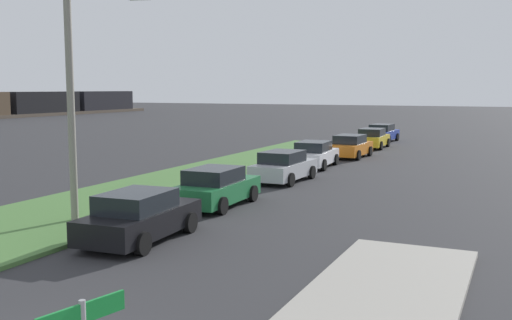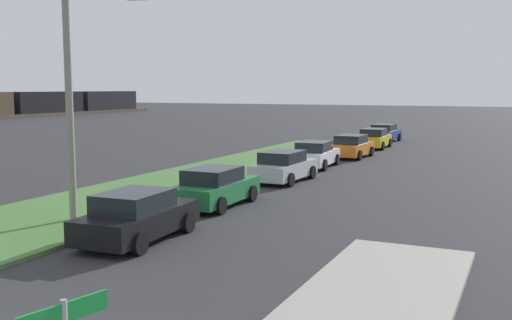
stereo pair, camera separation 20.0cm
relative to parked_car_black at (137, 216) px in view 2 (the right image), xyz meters
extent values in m
cube|color=#477238|center=(2.27, 4.34, -0.66)|extent=(60.00, 6.00, 0.12)
cube|color=black|center=(0.05, 0.00, -0.15)|extent=(4.39, 2.01, 0.70)
cube|color=black|center=(-0.15, -0.01, 0.48)|extent=(2.28, 1.71, 0.55)
cylinder|color=black|center=(1.35, 0.97, -0.40)|extent=(0.65, 0.25, 0.64)
cylinder|color=black|center=(1.44, -0.83, -0.40)|extent=(0.65, 0.25, 0.64)
cylinder|color=black|center=(-1.34, 0.83, -0.40)|extent=(0.65, 0.25, 0.64)
cylinder|color=black|center=(-1.25, -0.96, -0.40)|extent=(0.65, 0.25, 0.64)
cube|color=#1E6B38|center=(5.51, 0.41, -0.15)|extent=(4.33, 1.88, 0.70)
cube|color=black|center=(5.31, 0.41, 0.48)|extent=(2.23, 1.64, 0.55)
cylinder|color=black|center=(6.84, 1.34, -0.40)|extent=(0.64, 0.23, 0.64)
cylinder|color=black|center=(6.88, -0.46, -0.40)|extent=(0.64, 0.23, 0.64)
cylinder|color=black|center=(4.14, 1.29, -0.40)|extent=(0.64, 0.23, 0.64)
cylinder|color=black|center=(4.18, -0.51, -0.40)|extent=(0.64, 0.23, 0.64)
cube|color=#B2B5BA|center=(12.13, 0.31, -0.15)|extent=(4.35, 1.93, 0.70)
cube|color=black|center=(11.94, 0.32, 0.48)|extent=(2.25, 1.67, 0.55)
cylinder|color=black|center=(13.51, 1.17, -0.40)|extent=(0.65, 0.24, 0.64)
cylinder|color=black|center=(13.46, -0.63, -0.40)|extent=(0.65, 0.24, 0.64)
cylinder|color=black|center=(10.81, 1.25, -0.40)|extent=(0.65, 0.24, 0.64)
cylinder|color=black|center=(10.76, -0.55, -0.40)|extent=(0.65, 0.24, 0.64)
cube|color=silver|center=(17.67, 0.66, -0.15)|extent=(4.38, 2.01, 0.70)
cube|color=black|center=(17.47, 0.65, 0.48)|extent=(2.28, 1.71, 0.55)
cylinder|color=black|center=(18.97, 1.63, -0.40)|extent=(0.65, 0.25, 0.64)
cylinder|color=black|center=(19.06, -0.17, -0.40)|extent=(0.65, 0.25, 0.64)
cylinder|color=black|center=(16.27, 1.49, -0.40)|extent=(0.65, 0.25, 0.64)
cylinder|color=black|center=(16.36, -0.31, -0.40)|extent=(0.65, 0.25, 0.64)
cube|color=orange|center=(23.13, 0.07, -0.15)|extent=(4.35, 1.92, 0.70)
cube|color=black|center=(22.93, 0.07, 0.48)|extent=(2.24, 1.66, 0.55)
cylinder|color=black|center=(24.50, 0.93, -0.40)|extent=(0.65, 0.24, 0.64)
cylinder|color=black|center=(24.45, -0.87, -0.40)|extent=(0.65, 0.24, 0.64)
cylinder|color=black|center=(21.80, 1.00, -0.40)|extent=(0.65, 0.24, 0.64)
cylinder|color=black|center=(21.75, -0.80, -0.40)|extent=(0.65, 0.24, 0.64)
cube|color=gold|center=(29.78, 0.22, -0.15)|extent=(4.34, 1.90, 0.70)
cube|color=black|center=(29.58, 0.22, 0.48)|extent=(2.24, 1.65, 0.55)
cylinder|color=black|center=(31.11, 1.16, -0.40)|extent=(0.64, 0.23, 0.64)
cylinder|color=black|center=(31.15, -0.64, -0.40)|extent=(0.64, 0.23, 0.64)
cylinder|color=black|center=(28.41, 1.09, -0.40)|extent=(0.64, 0.23, 0.64)
cylinder|color=black|center=(28.45, -0.71, -0.40)|extent=(0.64, 0.23, 0.64)
cube|color=#23389E|center=(35.41, 0.72, -0.15)|extent=(4.40, 2.04, 0.70)
cube|color=black|center=(35.21, 0.73, 0.48)|extent=(2.29, 1.72, 0.55)
cylinder|color=black|center=(36.81, 1.54, -0.40)|extent=(0.65, 0.26, 0.64)
cylinder|color=black|center=(36.71, -0.26, -0.40)|extent=(0.65, 0.26, 0.64)
cylinder|color=black|center=(34.12, 1.69, -0.40)|extent=(0.65, 0.26, 0.64)
cylinder|color=black|center=(34.01, -0.10, -0.40)|extent=(0.65, 0.26, 0.64)
cube|color=black|center=(60.09, 61.40, 1.48)|extent=(14.00, 3.00, 3.40)
cube|color=black|center=(75.29, 61.40, 1.48)|extent=(14.00, 3.00, 3.40)
cube|color=#198C38|center=(-10.16, -6.66, 1.76)|extent=(0.88, 0.24, 0.18)
cylinder|color=gray|center=(0.99, 3.27, 3.03)|extent=(0.24, 0.24, 7.50)
camera|label=1|loc=(-14.05, -10.06, 3.70)|focal=41.78mm
camera|label=2|loc=(-13.96, -10.24, 3.70)|focal=41.78mm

